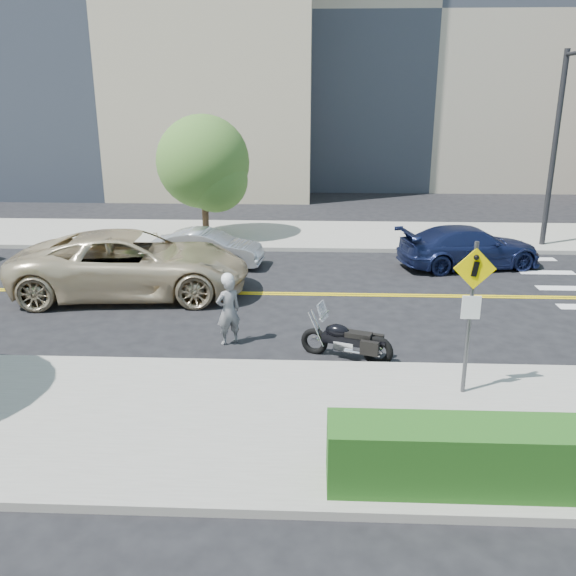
# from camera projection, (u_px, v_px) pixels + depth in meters

# --- Properties ---
(ground_plane) EXTENTS (120.00, 120.00, 0.00)m
(ground_plane) POSITION_uv_depth(u_px,v_px,m) (271.00, 294.00, 18.08)
(ground_plane) COLOR black
(ground_plane) RESTS_ON ground
(sidewalk_near) EXTENTS (60.00, 5.00, 0.15)m
(sidewalk_near) POSITION_uv_depth(u_px,v_px,m) (241.00, 422.00, 10.92)
(sidewalk_near) COLOR #9E9B91
(sidewalk_near) RESTS_ON ground_plane
(sidewalk_far) EXTENTS (60.00, 5.00, 0.15)m
(sidewalk_far) POSITION_uv_depth(u_px,v_px,m) (283.00, 235.00, 25.18)
(sidewalk_far) COLOR #9E9B91
(sidewalk_far) RESTS_ON ground_plane
(building_mid) EXTENTS (18.00, 14.00, 20.00)m
(building_mid) POSITION_uv_depth(u_px,v_px,m) (421.00, 22.00, 39.38)
(building_mid) COLOR #A39984
(building_mid) RESTS_ON ground_plane
(traffic_light) EXTENTS (0.28, 4.50, 7.00)m
(traffic_light) POSITION_uv_depth(u_px,v_px,m) (568.00, 123.00, 21.05)
(traffic_light) COLOR black
(traffic_light) RESTS_ON sidewalk_far
(pedestrian_sign) EXTENTS (0.78, 0.08, 3.00)m
(pedestrian_sign) POSITION_uv_depth(u_px,v_px,m) (471.00, 304.00, 11.30)
(pedestrian_sign) COLOR #4C4C51
(pedestrian_sign) RESTS_ON sidewalk_near
(motorcyclist) EXTENTS (0.72, 0.65, 1.75)m
(motorcyclist) POSITION_uv_depth(u_px,v_px,m) (228.00, 309.00, 14.25)
(motorcyclist) COLOR silver
(motorcyclist) RESTS_ON ground
(motorcycle) EXTENTS (2.15, 1.27, 1.25)m
(motorcycle) POSITION_uv_depth(u_px,v_px,m) (347.00, 332.00, 13.52)
(motorcycle) COLOR black
(motorcycle) RESTS_ON ground
(suv) EXTENTS (6.99, 3.69, 1.87)m
(suv) POSITION_uv_depth(u_px,v_px,m) (132.00, 264.00, 17.73)
(suv) COLOR beige
(suv) RESTS_ON ground
(parked_car_silver) EXTENTS (3.89, 1.69, 1.24)m
(parked_car_silver) POSITION_uv_depth(u_px,v_px,m) (207.00, 248.00, 20.76)
(parked_car_silver) COLOR silver
(parked_car_silver) RESTS_ON ground
(parked_car_blue) EXTENTS (5.14, 2.99, 1.40)m
(parked_car_blue) POSITION_uv_depth(u_px,v_px,m) (469.00, 247.00, 20.61)
(parked_car_blue) COLOR #19234D
(parked_car_blue) RESTS_ON ground
(tree_far_a) EXTENTS (3.60, 3.60, 4.93)m
(tree_far_a) POSITION_uv_depth(u_px,v_px,m) (203.00, 162.00, 23.58)
(tree_far_a) COLOR #382619
(tree_far_a) RESTS_ON ground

